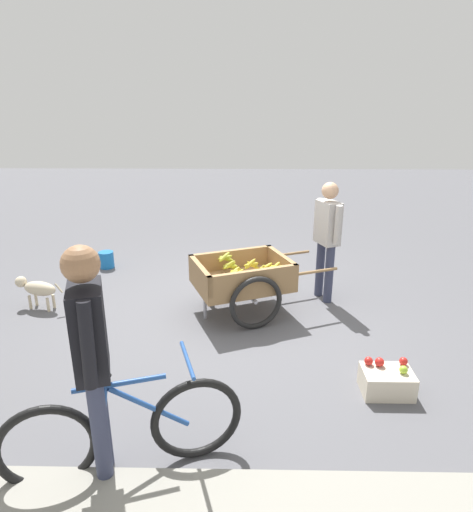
# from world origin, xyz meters

# --- Properties ---
(ground_plane) EXTENTS (24.00, 24.00, 0.00)m
(ground_plane) POSITION_xyz_m (0.00, 0.00, 0.00)
(ground_plane) COLOR #56565B
(fruit_cart) EXTENTS (1.81, 1.32, 0.73)m
(fruit_cart) POSITION_xyz_m (-0.11, -0.07, 0.44)
(fruit_cart) COLOR #937047
(fruit_cart) RESTS_ON ground
(vendor_person) EXTENTS (0.31, 0.55, 1.54)m
(vendor_person) POSITION_xyz_m (-1.17, -0.50, 0.91)
(vendor_person) COLOR #333851
(vendor_person) RESTS_ON ground
(bicycle) EXTENTS (1.60, 0.64, 0.85)m
(bicycle) POSITION_xyz_m (0.67, 2.42, 0.35)
(bicycle) COLOR black
(bicycle) RESTS_ON ground
(cyclist_person) EXTENTS (0.29, 0.56, 1.69)m
(cyclist_person) POSITION_xyz_m (0.82, 2.47, 1.02)
(cyclist_person) COLOR #333851
(cyclist_person) RESTS_ON ground
(dog) EXTENTS (0.66, 0.29, 0.40)m
(dog) POSITION_xyz_m (2.44, -0.14, 0.27)
(dog) COLOR beige
(dog) RESTS_ON ground
(plastic_bucket) EXTENTS (0.23, 0.23, 0.26)m
(plastic_bucket) POSITION_xyz_m (2.01, -1.57, 0.13)
(plastic_bucket) COLOR #1966B2
(plastic_bucket) RESTS_ON ground
(apple_crate) EXTENTS (0.44, 0.32, 0.30)m
(apple_crate) POSITION_xyz_m (-1.41, 1.49, 0.12)
(apple_crate) COLOR beige
(apple_crate) RESTS_ON ground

